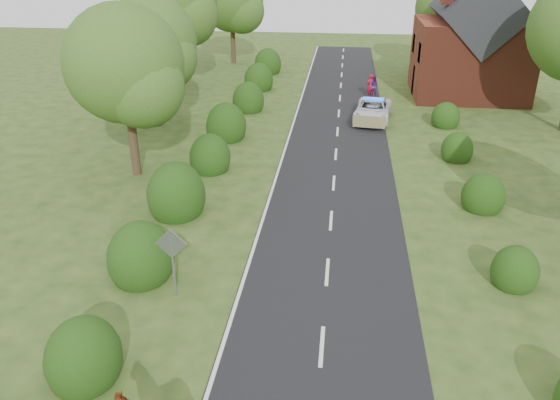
# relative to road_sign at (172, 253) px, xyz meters

# --- Properties ---
(ground) EXTENTS (120.00, 120.00, 0.00)m
(ground) POSITION_rel_road_sign_xyz_m (5.00, -2.00, -1.65)
(ground) COLOR #2A4419
(road) EXTENTS (6.00, 70.00, 0.02)m
(road) POSITION_rel_road_sign_xyz_m (5.00, 13.00, -1.64)
(road) COLOR black
(road) RESTS_ON ground
(road_markings) EXTENTS (4.96, 70.00, 0.01)m
(road_markings) POSITION_rel_road_sign_xyz_m (3.40, 10.93, -1.63)
(road_markings) COLOR white
(road_markings) RESTS_ON road
(hedgerow_left) EXTENTS (2.75, 50.41, 3.00)m
(hedgerow_left) POSITION_rel_road_sign_xyz_m (-1.51, 9.69, -0.91)
(hedgerow_left) COLOR #173E10
(hedgerow_left) RESTS_ON ground
(hedgerow_right) EXTENTS (2.10, 45.78, 2.10)m
(hedgerow_right) POSITION_rel_road_sign_xyz_m (11.60, 9.21, -1.10)
(hedgerow_right) COLOR #173E10
(hedgerow_right) RESTS_ON ground
(tree_left_a) EXTENTS (5.74, 5.60, 8.38)m
(tree_left_a) POSITION_rel_road_sign_xyz_m (-4.75, 9.86, 3.69)
(tree_left_a) COLOR #332316
(tree_left_a) RESTS_ON ground
(tree_left_b) EXTENTS (5.74, 5.60, 8.07)m
(tree_left_b) POSITION_rel_road_sign_xyz_m (-6.25, 17.86, 3.39)
(tree_left_b) COLOR #332316
(tree_left_b) RESTS_ON ground
(tree_left_c) EXTENTS (6.97, 6.80, 10.22)m
(tree_left_c) POSITION_rel_road_sign_xyz_m (-7.70, 27.83, 4.88)
(tree_left_c) COLOR #332316
(tree_left_c) RESTS_ON ground
(tree_left_d) EXTENTS (6.15, 6.00, 8.89)m
(tree_left_d) POSITION_rel_road_sign_xyz_m (-5.23, 37.85, 3.98)
(tree_left_d) COLOR #332316
(tree_left_d) RESTS_ON ground
(tree_right_c) EXTENTS (6.15, 6.00, 8.58)m
(tree_right_c) POSITION_rel_road_sign_xyz_m (14.27, 35.85, 3.69)
(tree_right_c) COLOR #332316
(tree_right_c) RESTS_ON ground
(road_sign) EXTENTS (1.06, 0.08, 2.53)m
(road_sign) POSITION_rel_road_sign_xyz_m (0.00, 0.00, 0.00)
(road_sign) COLOR gray
(road_sign) RESTS_ON ground
(house) EXTENTS (8.00, 7.40, 9.17)m
(house) POSITION_rel_road_sign_xyz_m (14.49, 28.00, 2.13)
(house) COLOR maroon
(house) RESTS_ON ground
(police_van) EXTENTS (2.82, 5.13, 1.50)m
(police_van) POSITION_rel_road_sign_xyz_m (7.22, 20.75, -0.98)
(police_van) COLOR white
(police_van) RESTS_ON ground
(pedestrian_red) EXTENTS (0.76, 0.66, 1.74)m
(pedestrian_red) POSITION_rel_road_sign_xyz_m (7.24, 26.59, -0.78)
(pedestrian_red) COLOR #A51023
(pedestrian_red) RESTS_ON ground
(pedestrian_purple) EXTENTS (0.91, 0.76, 1.70)m
(pedestrian_purple) POSITION_rel_road_sign_xyz_m (7.43, 26.72, -0.80)
(pedestrian_purple) COLOR #4B216F
(pedestrian_purple) RESTS_ON ground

